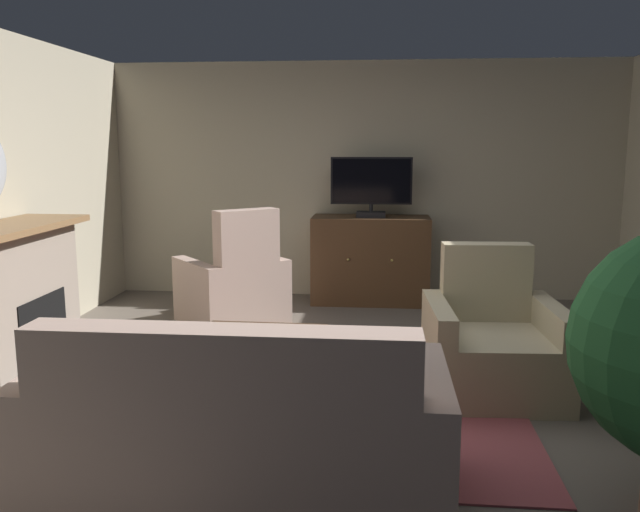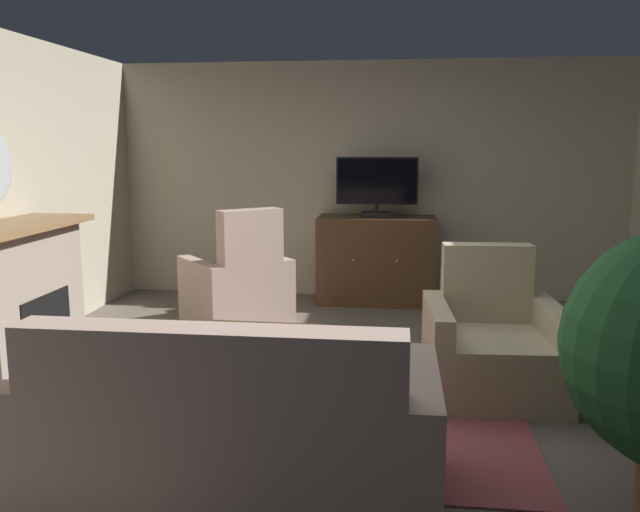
{
  "view_description": "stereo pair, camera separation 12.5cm",
  "coord_description": "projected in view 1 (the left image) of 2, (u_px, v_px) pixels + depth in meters",
  "views": [
    {
      "loc": [
        0.2,
        -4.28,
        1.71
      ],
      "look_at": [
        -0.24,
        0.39,
        0.9
      ],
      "focal_mm": 36.44,
      "sensor_mm": 36.0,
      "label": 1
    },
    {
      "loc": [
        0.33,
        -4.26,
        1.71
      ],
      "look_at": [
        -0.24,
        0.39,
        0.9
      ],
      "focal_mm": 36.44,
      "sensor_mm": 36.0,
      "label": 2
    }
  ],
  "objects": [
    {
      "name": "tv_remote",
      "position": [
        256.0,
        328.0,
        4.53
      ],
      "size": [
        0.08,
        0.18,
        0.02
      ],
      "primitive_type": "cube",
      "rotation": [
        0.0,
        0.0,
        4.55
      ],
      "color": "black",
      "rests_on": "coffee_table"
    },
    {
      "name": "rug_central",
      "position": [
        313.0,
        418.0,
        4.09
      ],
      "size": [
        2.69,
        1.86,
        0.01
      ],
      "primitive_type": "cube",
      "color": "#9E474C",
      "rests_on": "ground_plane"
    },
    {
      "name": "fireplace",
      "position": [
        18.0,
        301.0,
        4.9
      ],
      "size": [
        0.91,
        1.4,
        1.13
      ],
      "color": "#4C4C51",
      "rests_on": "ground_plane"
    },
    {
      "name": "wall_back",
      "position": [
        363.0,
        181.0,
        7.27
      ],
      "size": [
        6.2,
        0.1,
        2.61
      ],
      "primitive_type": "cube",
      "color": "#B2A88E",
      "rests_on": "ground_plane"
    },
    {
      "name": "cat",
      "position": [
        208.0,
        343.0,
        5.33
      ],
      "size": [
        0.19,
        0.69,
        0.21
      ],
      "color": "#937A5B",
      "rests_on": "ground_plane"
    },
    {
      "name": "ground_plane",
      "position": [
        349.0,
        396.0,
        4.51
      ],
      "size": [
        6.2,
        6.58,
        0.04
      ],
      "primitive_type": "cube",
      "color": "#665B51"
    },
    {
      "name": "armchair_angled_to_table",
      "position": [
        492.0,
        347.0,
        4.51
      ],
      "size": [
        0.94,
        0.94,
        1.0
      ],
      "color": "tan",
      "rests_on": "ground_plane"
    },
    {
      "name": "sofa_floral",
      "position": [
        238.0,
        438.0,
        3.11
      ],
      "size": [
        1.98,
        0.94,
        0.95
      ],
      "color": "#BC9E8E",
      "rests_on": "ground_plane"
    },
    {
      "name": "tv_cabinet",
      "position": [
        370.0,
        262.0,
        7.06
      ],
      "size": [
        1.26,
        0.58,
        0.94
      ],
      "color": "#352315",
      "rests_on": "ground_plane"
    },
    {
      "name": "coffee_table",
      "position": [
        262.0,
        341.0,
        4.45
      ],
      "size": [
        0.86,
        0.56,
        0.43
      ],
      "color": "#422B19",
      "rests_on": "ground_plane"
    },
    {
      "name": "television",
      "position": [
        371.0,
        185.0,
        6.87
      ],
      "size": [
        0.86,
        0.2,
        0.64
      ],
      "color": "black",
      "rests_on": "tv_cabinet"
    },
    {
      "name": "armchair_facing_sofa",
      "position": [
        234.0,
        288.0,
        6.21
      ],
      "size": [
        1.19,
        1.19,
        1.13
      ],
      "color": "#BC9E8E",
      "rests_on": "ground_plane"
    }
  ]
}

